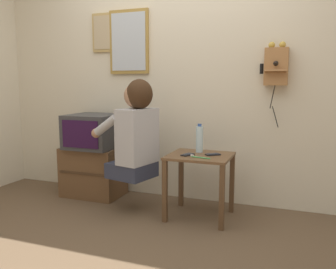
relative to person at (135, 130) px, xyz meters
name	(u,v)px	position (x,y,z in m)	size (l,w,h in m)	color
ground_plane	(135,243)	(0.27, -0.60, -0.76)	(14.00, 14.00, 0.00)	brown
wall_back	(184,73)	(0.27, 0.57, 0.52)	(6.80, 0.05, 2.55)	beige
side_table	(200,168)	(0.58, 0.08, -0.31)	(0.54, 0.48, 0.56)	brown
person	(135,130)	(0.00, 0.00, 0.00)	(0.60, 0.48, 0.89)	#2D3347
tv_stand	(94,171)	(-0.63, 0.29, -0.50)	(0.60, 0.42, 0.51)	brown
television	(93,131)	(-0.61, 0.27, -0.07)	(0.49, 0.47, 0.35)	#38383A
wall_phone_antique	(276,66)	(1.15, 0.49, 0.57)	(0.24, 0.18, 0.75)	#9E6B3D
framed_picture	(105,33)	(-0.60, 0.53, 0.95)	(0.30, 0.03, 0.40)	tan
wall_mirror	(129,42)	(-0.32, 0.53, 0.84)	(0.43, 0.03, 0.65)	olive
cell_phone_held	(188,155)	(0.49, 0.02, -0.19)	(0.10, 0.14, 0.01)	black
cell_phone_spare	(213,154)	(0.69, 0.10, -0.19)	(0.14, 0.12, 0.01)	black
water_bottle	(199,139)	(0.54, 0.19, -0.08)	(0.06, 0.06, 0.26)	silver
toothbrush	(199,157)	(0.61, -0.05, -0.19)	(0.18, 0.04, 0.02)	#4CBF66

